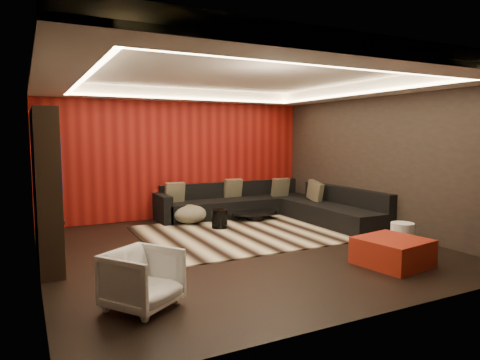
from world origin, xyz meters
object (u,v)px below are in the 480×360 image
drum_stool (220,219)px  orange_ottoman (392,252)px  coffee_table (255,215)px  white_side_table (402,237)px  sectional_sofa (272,207)px  armchair (143,279)px

drum_stool → orange_ottoman: 3.49m
drum_stool → orange_ottoman: drum_stool is taller
orange_ottoman → coffee_table: bearing=92.9°
coffee_table → drum_stool: 1.12m
coffee_table → orange_ottoman: (0.19, -3.69, 0.08)m
drum_stool → orange_ottoman: bearing=-69.4°
drum_stool → white_side_table: bearing=-54.9°
drum_stool → sectional_sofa: size_ratio=0.10×
white_side_table → orange_ottoman: bearing=-146.0°
white_side_table → orange_ottoman: 0.87m
coffee_table → drum_stool: bearing=-157.7°
armchair → sectional_sofa: (3.78, 3.59, -0.05)m
coffee_table → armchair: (-3.36, -3.59, 0.21)m
coffee_table → sectional_sofa: 0.45m
orange_ottoman → armchair: size_ratio=1.24×
orange_ottoman → armchair: bearing=178.4°
orange_ottoman → white_side_table: bearing=34.0°
armchair → sectional_sofa: sectional_sofa is taller
white_side_table → armchair: armchair is taller
orange_ottoman → sectional_sofa: sectional_sofa is taller
coffee_table → drum_stool: drum_stool is taller
drum_stool → sectional_sofa: (1.46, 0.42, 0.06)m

